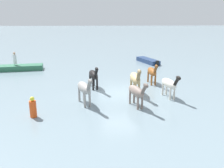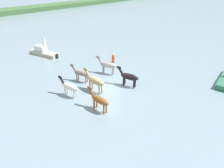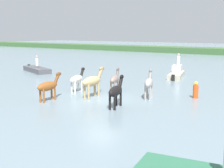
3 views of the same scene
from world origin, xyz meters
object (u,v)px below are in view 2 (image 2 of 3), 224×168
person_spotter_bow (44,42)px  horse_chestnut_trailing (129,77)px  horse_lead (107,65)px  buoy_channel_marker (113,59)px  horse_pinto_flank (81,73)px  horse_rear_stallion (95,80)px  horse_dark_mare (99,100)px  boat_tender_starboard (44,53)px  horse_mid_herd (69,87)px

person_spotter_bow → horse_chestnut_trailing: bearing=-83.8°
horse_lead → buoy_channel_marker: horse_lead is taller
horse_chestnut_trailing → horse_lead: bearing=-21.6°
horse_pinto_flank → horse_rear_stallion: horse_rear_stallion is taller
horse_lead → horse_chestnut_trailing: horse_lead is taller
horse_lead → horse_dark_mare: bearing=109.6°
horse_pinto_flank → horse_lead: size_ratio=0.92×
horse_pinto_flank → horse_lead: bearing=-118.9°
horse_rear_stallion → horse_dark_mare: (-1.66, -2.47, -0.13)m
boat_tender_starboard → buoy_channel_marker: boat_tender_starboard is taller
horse_rear_stallion → horse_lead: horse_rear_stallion is taller
horse_pinto_flank → horse_rear_stallion: bearing=154.8°
horse_dark_mare → horse_pinto_flank: bearing=-25.4°
horse_mid_herd → horse_lead: bearing=-92.4°
horse_lead → boat_tender_starboard: 10.17m
horse_rear_stallion → boat_tender_starboard: (1.24, 11.79, -0.79)m
horse_pinto_flank → boat_tender_starboard: horse_pinto_flank is taller
horse_dark_mare → horse_chestnut_trailing: bearing=-81.6°
horse_lead → buoy_channel_marker: bearing=-77.5°
horse_rear_stallion → horse_chestnut_trailing: 3.23m
horse_pinto_flank → boat_tender_starboard: bearing=-25.4°
horse_pinto_flank → horse_chestnut_trailing: (2.63, -3.85, 0.06)m
horse_pinto_flank → buoy_channel_marker: size_ratio=1.90×
horse_chestnut_trailing → boat_tender_starboard: horse_chestnut_trailing is taller
horse_pinto_flank → horse_dark_mare: (-1.90, -4.84, 0.03)m
boat_tender_starboard → person_spotter_bow: 1.44m
boat_tender_starboard → person_spotter_bow: (0.21, -0.15, 1.42)m
horse_pinto_flank → horse_dark_mare: 5.20m
horse_rear_stallion → person_spotter_bow: person_spotter_bow is taller
horse_rear_stallion → horse_dark_mare: bearing=142.9°
horse_lead → person_spotter_bow: (-1.86, 9.78, 0.70)m
horse_pinto_flank → horse_rear_stallion: 2.39m
horse_rear_stallion → horse_chestnut_trailing: (2.87, -1.48, -0.10)m
horse_rear_stallion → horse_mid_herd: bearing=64.5°
horse_lead → horse_mid_herd: (-5.42, -1.00, -0.08)m
horse_rear_stallion → buoy_channel_marker: (5.92, 3.61, -0.58)m
horse_pinto_flank → person_spotter_bow: (1.21, 9.26, 0.79)m
horse_pinto_flank → horse_chestnut_trailing: 4.66m
horse_lead → buoy_channel_marker: (2.61, 1.76, -0.52)m
horse_rear_stallion → horse_lead: bearing=-63.9°
horse_rear_stallion → horse_lead: 3.80m
horse_lead → horse_pinto_flank: bearing=59.1°
horse_pinto_flank → boat_tender_starboard: 9.49m
horse_chestnut_trailing → horse_pinto_flank: bearing=20.2°
horse_rear_stallion → horse_dark_mare: size_ratio=1.13×
horse_mid_herd → buoy_channel_marker: 8.50m
buoy_channel_marker → horse_chestnut_trailing: bearing=-120.9°
horse_dark_mare → buoy_channel_marker: bearing=-55.2°
horse_dark_mare → boat_tender_starboard: size_ratio=0.50×
horse_pinto_flank → horse_rear_stallion: (-0.24, -2.37, 0.16)m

